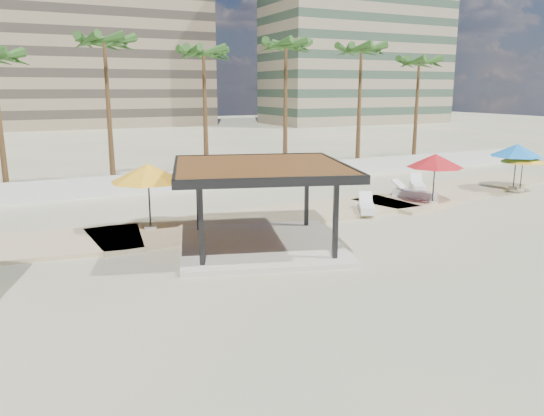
{
  "coord_description": "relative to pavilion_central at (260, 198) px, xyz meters",
  "views": [
    {
      "loc": [
        -8.51,
        -14.92,
        6.06
      ],
      "look_at": [
        0.6,
        3.62,
        1.4
      ],
      "focal_mm": 35.0,
      "sensor_mm": 36.0,
      "label": 1
    }
  ],
  "objects": [
    {
      "name": "promenade",
      "position": [
        2.13,
        4.51,
        -1.9
      ],
      "size": [
        44.45,
        7.97,
        0.24
      ],
      "color": "#C6B284",
      "rests_on": "ground"
    },
    {
      "name": "boundary_wall",
      "position": [
        0.13,
        12.85,
        -1.36
      ],
      "size": [
        56.0,
        0.3,
        1.2
      ],
      "primitive_type": "cube",
      "color": "silver",
      "rests_on": "ground"
    },
    {
      "name": "palm_e",
      "position": [
        3.13,
        15.25,
        6.02
      ],
      "size": [
        3.0,
        3.0,
        9.13
      ],
      "color": "brown",
      "rests_on": "ground"
    },
    {
      "name": "ground",
      "position": [
        0.13,
        -3.15,
        -1.96
      ],
      "size": [
        200.0,
        200.0,
        0.0
      ],
      "primitive_type": "plane",
      "color": "#CCB987",
      "rests_on": "ground"
    },
    {
      "name": "umbrella_b",
      "position": [
        -3.36,
        3.98,
        0.65
      ],
      "size": [
        4.21,
        4.21,
        2.82
      ],
      "rotation": [
        0.0,
        0.0,
        -0.43
      ],
      "color": "beige",
      "rests_on": "promenade"
    },
    {
      "name": "palm_g",
      "position": [
        15.13,
        15.05,
        6.53
      ],
      "size": [
        3.0,
        3.0,
        9.68
      ],
      "color": "brown",
      "rests_on": "ground"
    },
    {
      "name": "umbrella_d",
      "position": [
        18.41,
        3.61,
        0.54
      ],
      "size": [
        3.93,
        3.93,
        2.7
      ],
      "rotation": [
        0.0,
        0.0,
        -0.37
      ],
      "color": "beige",
      "rests_on": "promenade"
    },
    {
      "name": "lounger_c",
      "position": [
        11.3,
        4.25,
        -1.56
      ],
      "size": [
        1.76,
        2.52,
        0.92
      ],
      "rotation": [
        0.0,
        0.0,
        2.02
      ],
      "color": "white",
      "rests_on": "promenade"
    },
    {
      "name": "umbrella_e",
      "position": [
        18.42,
        3.14,
        0.19
      ],
      "size": [
        3.4,
        3.4,
        2.28
      ],
      "rotation": [
        0.0,
        0.0,
        -0.43
      ],
      "color": "beige",
      "rests_on": "promenade"
    },
    {
      "name": "lounger_d",
      "position": [
        13.22,
        6.09,
        -1.58
      ],
      "size": [
        1.76,
        2.22,
        0.83
      ],
      "rotation": [
        0.0,
        0.0,
        1.01
      ],
      "color": "white",
      "rests_on": "promenade"
    },
    {
      "name": "palm_h",
      "position": [
        21.13,
        15.65,
        5.86
      ],
      "size": [
        3.0,
        3.0,
        8.96
      ],
      "color": "brown",
      "rests_on": "ground"
    },
    {
      "name": "pavilion_central",
      "position": [
        0.0,
        0.0,
        0.0
      ],
      "size": [
        8.08,
        8.08,
        3.28
      ],
      "rotation": [
        0.0,
        0.0,
        -0.3
      ],
      "color": "beige",
      "rests_on": "ground"
    },
    {
      "name": "building_mid",
      "position": [
        4.13,
        74.85,
        12.31
      ],
      "size": [
        38.0,
        16.0,
        30.4
      ],
      "color": "#847259",
      "rests_on": "ground"
    },
    {
      "name": "lounger_b",
      "position": [
        7.01,
        2.69,
        -1.58
      ],
      "size": [
        1.67,
        2.15,
        0.8
      ],
      "rotation": [
        0.0,
        0.0,
        1.02
      ],
      "color": "white",
      "rests_on": "promenade"
    },
    {
      "name": "palm_d",
      "position": [
        -2.87,
        15.75,
        6.5
      ],
      "size": [
        3.0,
        3.0,
        9.64
      ],
      "color": "brown",
      "rests_on": "ground"
    },
    {
      "name": "building_east",
      "position": [
        48.13,
        62.85,
        15.31
      ],
      "size": [
        32.0,
        15.0,
        36.4
      ],
      "color": "gray",
      "rests_on": "ground"
    },
    {
      "name": "palm_f",
      "position": [
        9.13,
        15.45,
        6.64
      ],
      "size": [
        3.0,
        3.0,
        9.79
      ],
      "color": "brown",
      "rests_on": "ground"
    },
    {
      "name": "umbrella_c",
      "position": [
        11.2,
        2.65,
        0.46
      ],
      "size": [
        3.25,
        3.25,
        2.61
      ],
      "rotation": [
        0.0,
        0.0,
        0.12
      ],
      "color": "beige",
      "rests_on": "promenade"
    }
  ]
}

